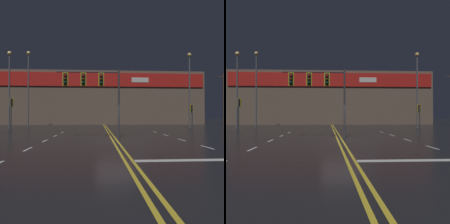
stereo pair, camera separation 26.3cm
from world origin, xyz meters
TOP-DOWN VIEW (x-y plane):
  - ground_plane at (0.00, 0.00)m, footprint 200.00×200.00m
  - road_markings at (0.87, -1.26)m, footprint 14.05×60.00m
  - traffic_signal_median at (-1.62, 1.18)m, footprint 4.68×0.36m
  - traffic_signal_corner_northwest at (-11.00, 10.51)m, footprint 0.42×0.36m
  - traffic_signal_corner_northeast at (10.02, 10.27)m, footprint 0.42×0.36m
  - streetlight_near_left at (11.30, 13.84)m, footprint 0.56×0.56m
  - streetlight_near_right at (-11.49, 18.12)m, footprint 0.56×0.56m
  - streetlight_far_right at (-12.82, 14.49)m, footprint 0.56×0.56m
  - building_backdrop at (0.00, 30.52)m, footprint 38.64×10.23m
  - utility_pole_row at (-2.05, 23.41)m, footprint 44.93×0.26m

SIDE VIEW (x-z plane):
  - ground_plane at x=0.00m, z-range 0.00..0.00m
  - road_markings at x=0.87m, z-range 0.00..0.01m
  - traffic_signal_corner_northeast at x=10.02m, z-range 0.70..3.75m
  - traffic_signal_corner_northwest at x=-11.00m, z-range 0.87..4.59m
  - traffic_signal_median at x=-1.62m, z-range 1.46..6.66m
  - building_backdrop at x=0.00m, z-range 0.02..10.17m
  - utility_pole_row at x=-2.05m, z-range -0.38..11.69m
  - streetlight_far_right at x=-12.82m, z-range 1.34..11.55m
  - streetlight_near_left at x=11.30m, z-range 1.34..11.60m
  - streetlight_near_right at x=-11.49m, z-range 1.39..12.69m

